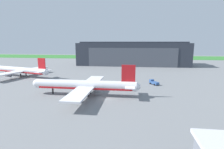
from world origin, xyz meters
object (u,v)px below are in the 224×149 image
airliner_far_left (21,70)px  fuel_bowser (154,82)px  airliner_near_right (86,85)px  maintenance_hangar (132,54)px

airliner_far_left → fuel_bowser: airliner_far_left is taller
airliner_near_right → airliner_far_left: 56.68m
airliner_near_right → airliner_far_left: size_ratio=1.05×
maintenance_hangar → airliner_far_left: (-63.47, -64.23, -5.99)m
airliner_near_right → fuel_bowser: (27.41, 20.89, -2.85)m
maintenance_hangar → airliner_near_right: 96.89m
airliner_far_left → maintenance_hangar: bearing=45.3°
maintenance_hangar → airliner_far_left: size_ratio=2.38×
airliner_far_left → fuel_bowser: bearing=-7.8°
maintenance_hangar → airliner_near_right: size_ratio=2.27×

